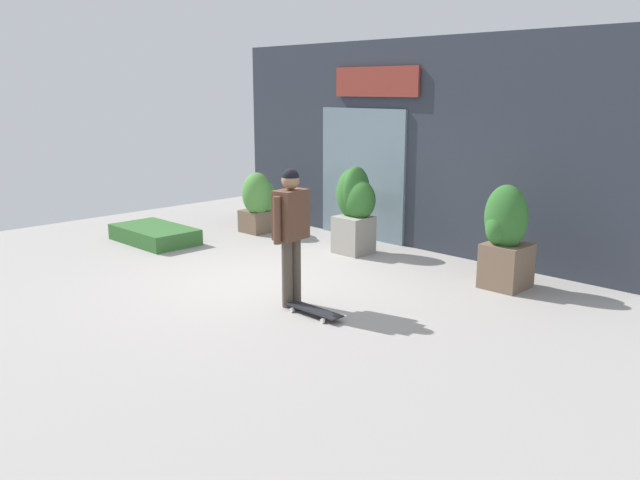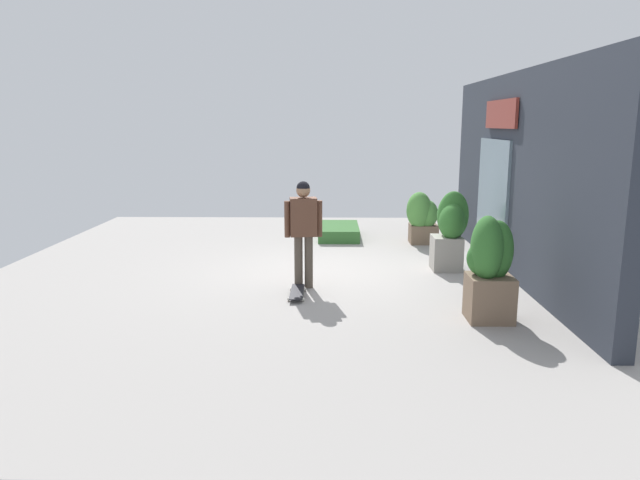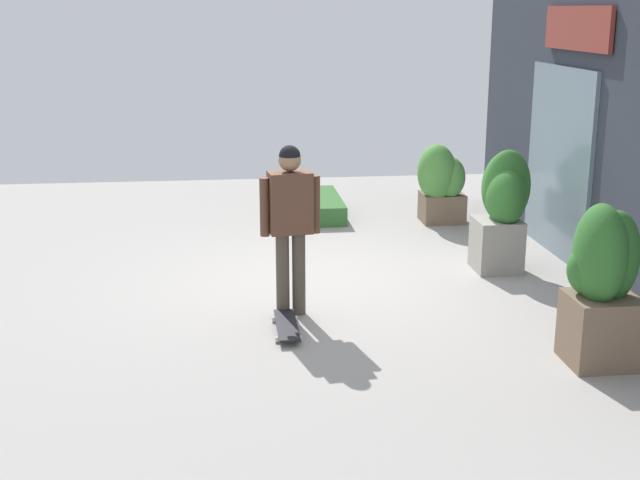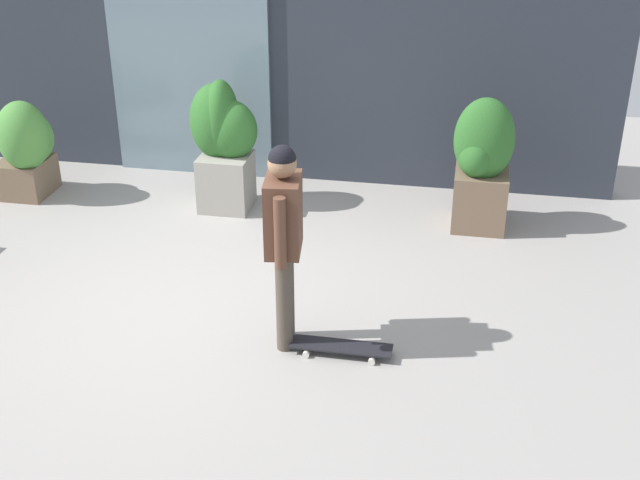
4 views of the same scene
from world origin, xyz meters
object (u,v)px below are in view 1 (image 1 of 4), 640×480
object	(u,v)px
planter_box_left	(506,234)
planter_box_mid	(259,202)
skateboard	(313,310)
planter_box_right	(355,204)
skateboarder	(291,223)

from	to	relation	value
planter_box_left	planter_box_mid	xyz separation A→B (m)	(-4.90, -0.11, -0.16)
skateboard	planter_box_mid	size ratio (longest dim) A/B	0.72
skateboard	planter_box_mid	xyz separation A→B (m)	(-3.90, 2.45, 0.51)
planter_box_right	skateboarder	bearing A→B (deg)	-63.90
planter_box_mid	skateboard	bearing A→B (deg)	-32.20
planter_box_left	planter_box_right	distance (m)	2.70
skateboarder	planter_box_left	size ratio (longest dim) A/B	1.21
planter_box_left	planter_box_right	size ratio (longest dim) A/B	1.00
skateboarder	planter_box_left	bearing A→B (deg)	52.29
skateboarder	planter_box_left	distance (m)	2.90
skateboard	planter_box_mid	bearing A→B (deg)	148.09
skateboarder	planter_box_right	xyz separation A→B (m)	(-1.24, 2.53, -0.23)
planter_box_left	planter_box_right	world-z (taller)	same
planter_box_right	planter_box_mid	xyz separation A→B (m)	(-2.20, -0.15, -0.21)
skateboard	planter_box_right	world-z (taller)	planter_box_right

